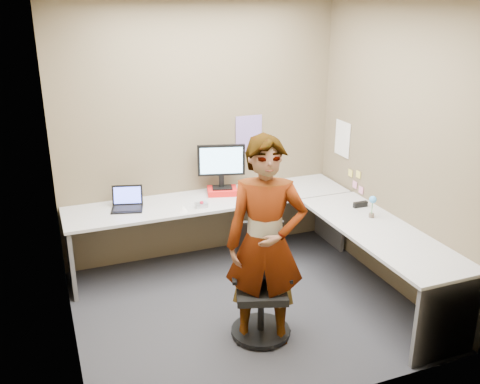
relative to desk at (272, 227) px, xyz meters
name	(u,v)px	position (x,y,z in m)	size (l,w,h in m)	color
ground	(245,308)	(-0.44, -0.39, -0.59)	(3.00, 3.00, 0.00)	#232428
wall_back	(200,133)	(-0.44, 0.91, 0.76)	(3.00, 3.00, 0.00)	brown
wall_right	(395,151)	(1.06, -0.39, 0.76)	(2.70, 2.70, 0.00)	brown
wall_left	(58,191)	(-1.94, -0.39, 0.76)	(2.70, 2.70, 0.00)	brown
desk	(272,227)	(0.00, 0.00, 0.00)	(2.98, 2.58, 0.73)	#A6A6A6
paper_ream	(222,191)	(-0.27, 0.70, 0.17)	(0.31, 0.23, 0.06)	red
monitor	(221,163)	(-0.27, 0.71, 0.48)	(0.49, 0.20, 0.47)	black
laptop	(127,203)	(-1.28, 0.65, 0.20)	(0.35, 0.32, 0.21)	black
trackball_mouse	(201,205)	(-0.59, 0.40, 0.17)	(0.12, 0.08, 0.07)	#B7B7BC
origami	(183,209)	(-0.80, 0.36, 0.17)	(0.10, 0.10, 0.06)	white
stapler	(360,204)	(0.88, -0.16, 0.17)	(0.15, 0.04, 0.06)	black
flower	(372,203)	(0.83, -0.43, 0.28)	(0.07, 0.07, 0.22)	brown
calendar_purple	(249,134)	(0.11, 0.90, 0.71)	(0.30, 0.01, 0.40)	#846BB7
calendar_white	(343,139)	(1.05, 0.51, 0.66)	(0.01, 0.28, 0.38)	white
sticky_note_a	(358,174)	(1.05, 0.16, 0.36)	(0.01, 0.07, 0.07)	#F2E059
sticky_note_b	(355,185)	(1.05, 0.21, 0.23)	(0.01, 0.07, 0.07)	pink
sticky_note_c	(361,190)	(1.05, 0.09, 0.21)	(0.01, 0.07, 0.07)	pink
sticky_note_d	(350,173)	(1.05, 0.31, 0.33)	(0.01, 0.07, 0.07)	#F2E059
office_chair	(260,291)	(-0.45, -0.76, -0.20)	(0.54, 0.53, 0.94)	black
person	(266,244)	(-0.46, -0.85, 0.28)	(0.64, 0.42, 1.74)	#999399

